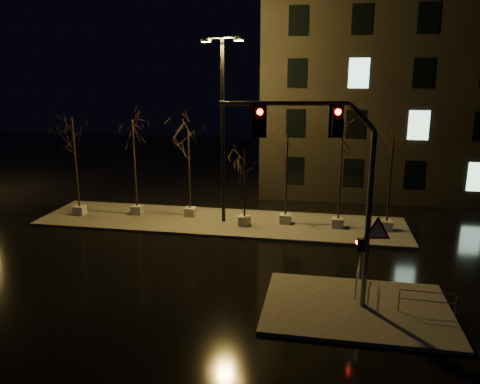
# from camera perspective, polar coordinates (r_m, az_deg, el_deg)

# --- Properties ---
(ground) EXTENTS (90.00, 90.00, 0.00)m
(ground) POSITION_cam_1_polar(r_m,az_deg,el_deg) (22.87, -5.82, -8.36)
(ground) COLOR black
(ground) RESTS_ON ground
(median) EXTENTS (22.00, 5.00, 0.15)m
(median) POSITION_cam_1_polar(r_m,az_deg,el_deg) (28.30, -2.45, -3.66)
(median) COLOR #43413C
(median) RESTS_ON ground
(sidewalk_corner) EXTENTS (7.00, 5.00, 0.15)m
(sidewalk_corner) POSITION_cam_1_polar(r_m,az_deg,el_deg) (18.91, 14.00, -13.54)
(sidewalk_corner) COLOR #43413C
(sidewalk_corner) RESTS_ON ground
(building) EXTENTS (25.00, 12.00, 15.00)m
(building) POSITION_cam_1_polar(r_m,az_deg,el_deg) (39.09, 22.60, 11.30)
(building) COLOR black
(building) RESTS_ON ground
(tree_0) EXTENTS (1.80, 1.80, 6.25)m
(tree_0) POSITION_cam_1_polar(r_m,az_deg,el_deg) (30.20, -19.62, 6.04)
(tree_0) COLOR #A6A59B
(tree_0) RESTS_ON median
(tree_1) EXTENTS (1.80, 1.80, 6.11)m
(tree_1) POSITION_cam_1_polar(r_m,az_deg,el_deg) (29.31, -12.87, 6.07)
(tree_1) COLOR #A6A59B
(tree_1) RESTS_ON median
(tree_2) EXTENTS (1.80, 1.80, 5.47)m
(tree_2) POSITION_cam_1_polar(r_m,az_deg,el_deg) (28.38, -6.28, 5.10)
(tree_2) COLOR #A6A59B
(tree_2) RESTS_ON median
(tree_3) EXTENTS (1.80, 1.80, 4.48)m
(tree_3) POSITION_cam_1_polar(r_m,az_deg,el_deg) (26.60, 0.57, 2.93)
(tree_3) COLOR #A6A59B
(tree_3) RESTS_ON median
(tree_4) EXTENTS (1.80, 1.80, 5.36)m
(tree_4) POSITION_cam_1_polar(r_m,az_deg,el_deg) (26.94, 5.74, 4.45)
(tree_4) COLOR #A6A59B
(tree_4) RESTS_ON median
(tree_5) EXTENTS (1.80, 1.80, 6.46)m
(tree_5) POSITION_cam_1_polar(r_m,az_deg,el_deg) (26.52, 12.32, 5.86)
(tree_5) COLOR #A6A59B
(tree_5) RESTS_ON median
(tree_6) EXTENTS (1.80, 1.80, 5.42)m
(tree_6) POSITION_cam_1_polar(r_m,az_deg,el_deg) (26.88, 18.02, 3.90)
(tree_6) COLOR #A6A59B
(tree_6) RESTS_ON median
(traffic_signal_mast) EXTENTS (6.22, 1.17, 7.69)m
(traffic_signal_mast) POSITION_cam_1_polar(r_m,az_deg,el_deg) (17.00, 11.68, 1.87)
(traffic_signal_mast) COLOR slate
(traffic_signal_mast) RESTS_ON sidewalk_corner
(streetlight_main) EXTENTS (2.59, 1.13, 10.58)m
(streetlight_main) POSITION_cam_1_polar(r_m,az_deg,el_deg) (26.98, -2.12, 8.89)
(streetlight_main) COLOR black
(streetlight_main) RESTS_ON median
(guard_rail_a) EXTENTS (2.01, 0.13, 0.87)m
(guard_rail_a) POSITION_cam_1_polar(r_m,az_deg,el_deg) (18.91, 21.88, -12.02)
(guard_rail_a) COLOR slate
(guard_rail_a) RESTS_ON sidewalk_corner
(guard_rail_b) EXTENTS (0.32, 2.07, 0.99)m
(guard_rail_b) POSITION_cam_1_polar(r_m,az_deg,el_deg) (20.06, 14.20, -9.63)
(guard_rail_b) COLOR slate
(guard_rail_b) RESTS_ON sidewalk_corner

